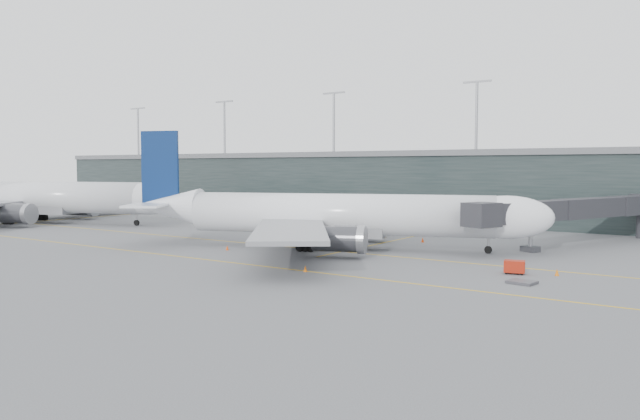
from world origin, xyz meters
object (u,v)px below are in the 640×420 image
Objects in this scene: jet_bridge at (578,208)px; second_aircraft at (39,198)px; main_aircraft at (336,215)px; gse_cart at (514,267)px.

second_aircraft is (-101.69, -26.86, -0.14)m from jet_bridge.
gse_cart is at bearing -33.99° from main_aircraft.
main_aircraft is 24.27× the size of gse_cart.
second_aircraft reaches higher than main_aircraft.
jet_bridge is 33.97m from gse_cart.
second_aircraft is at bearing 160.32° from main_aircraft.
gse_cart is (102.12, -6.79, -4.48)m from second_aircraft.
jet_bridge reaches higher than gse_cart.
second_aircraft is 102.44m from gse_cart.
gse_cart is (0.42, -33.65, -4.62)m from jet_bridge.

